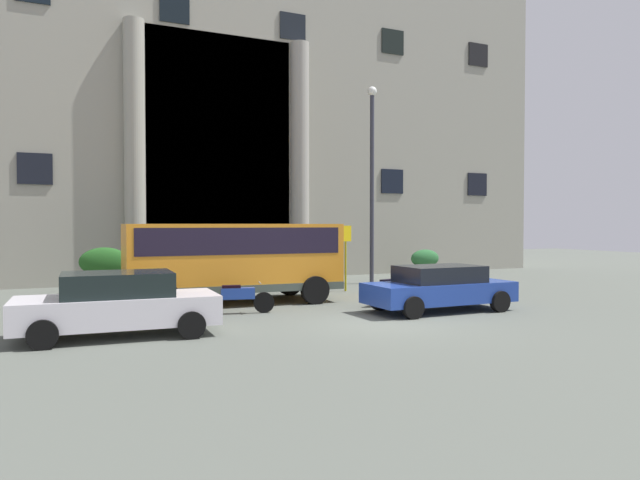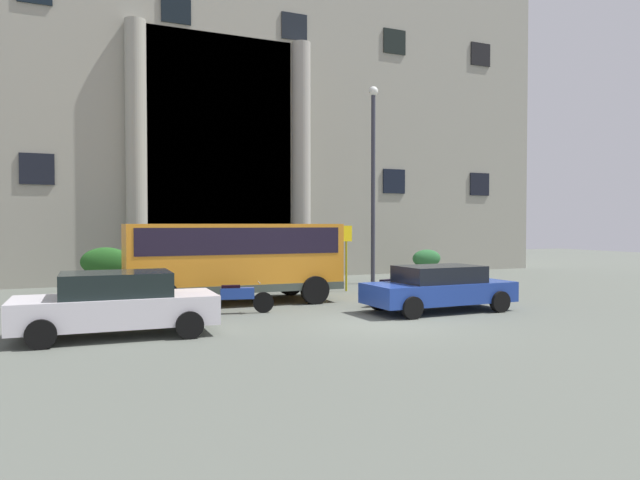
{
  "view_description": "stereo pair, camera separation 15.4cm",
  "coord_description": "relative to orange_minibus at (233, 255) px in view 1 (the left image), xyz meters",
  "views": [
    {
      "loc": [
        -7.82,
        -12.88,
        2.57
      ],
      "look_at": [
        0.21,
        4.42,
        2.04
      ],
      "focal_mm": 32.95,
      "sensor_mm": 36.0,
      "label": 1
    },
    {
      "loc": [
        -7.68,
        -12.94,
        2.57
      ],
      "look_at": [
        0.21,
        4.42,
        2.04
      ],
      "focal_mm": 32.95,
      "sensor_mm": 36.0,
      "label": 2
    }
  ],
  "objects": [
    {
      "name": "parked_hatchback_near",
      "position": [
        -4.01,
        -4.36,
        -0.8
      ],
      "size": [
        4.51,
        2.24,
        1.47
      ],
      "rotation": [
        0.0,
        0.0,
        -0.05
      ],
      "color": "white",
      "rests_on": "ground_plane"
    },
    {
      "name": "office_building_facade",
      "position": [
        2.38,
        11.98,
        9.22
      ],
      "size": [
        34.43,
        9.69,
        21.57
      ],
      "color": "gray",
      "rests_on": "ground_plane"
    },
    {
      "name": "hedge_planter_east",
      "position": [
        10.99,
        5.03,
        -0.91
      ],
      "size": [
        1.6,
        0.79,
        1.33
      ],
      "color": "#716758",
      "rests_on": "ground_plane"
    },
    {
      "name": "ground_plane",
      "position": [
        2.39,
        -5.5,
        -1.61
      ],
      "size": [
        80.0,
        64.0,
        0.12
      ],
      "primitive_type": "cube",
      "color": "#565B52"
    },
    {
      "name": "motorcycle_far_end",
      "position": [
        -0.59,
        -2.25,
        -1.09
      ],
      "size": [
        2.07,
        0.69,
        0.89
      ],
      "rotation": [
        0.0,
        0.0,
        -0.22
      ],
      "color": "black",
      "rests_on": "ground_plane"
    },
    {
      "name": "bus_stop_sign",
      "position": [
        4.82,
        1.41,
        0.0
      ],
      "size": [
        0.44,
        0.08,
        2.5
      ],
      "color": "#949316",
      "rests_on": "ground_plane"
    },
    {
      "name": "lamppost_plaza_centre",
      "position": [
        7.16,
        3.48,
        3.29
      ],
      "size": [
        0.4,
        0.4,
        8.41
      ],
      "color": "#31323F",
      "rests_on": "ground_plane"
    },
    {
      "name": "motorcycle_near_kerb",
      "position": [
        4.37,
        -2.55,
        -1.09
      ],
      "size": [
        1.89,
        0.71,
        0.89
      ],
      "rotation": [
        0.0,
        0.0,
        0.26
      ],
      "color": "black",
      "rests_on": "ground_plane"
    },
    {
      "name": "hedge_planter_entrance_right",
      "position": [
        3.83,
        4.95,
        -0.86
      ],
      "size": [
        2.16,
        0.86,
        1.43
      ],
      "color": "slate",
      "rests_on": "ground_plane"
    },
    {
      "name": "hedge_planter_far_west",
      "position": [
        -3.54,
        4.98,
        -0.74
      ],
      "size": [
        1.86,
        0.71,
        1.68
      ],
      "color": "slate",
      "rests_on": "ground_plane"
    },
    {
      "name": "orange_minibus",
      "position": [
        0.0,
        0.0,
        0.0
      ],
      "size": [
        6.85,
        3.02,
        2.57
      ],
      "rotation": [
        0.0,
        0.0,
        -0.05
      ],
      "color": "orange",
      "rests_on": "ground_plane"
    },
    {
      "name": "parked_compact_extra",
      "position": [
        4.96,
        -4.29,
        -0.85
      ],
      "size": [
        4.42,
        1.97,
        1.34
      ],
      "rotation": [
        0.0,
        0.0,
        -0.0
      ],
      "color": "#1F3D9A",
      "rests_on": "ground_plane"
    }
  ]
}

